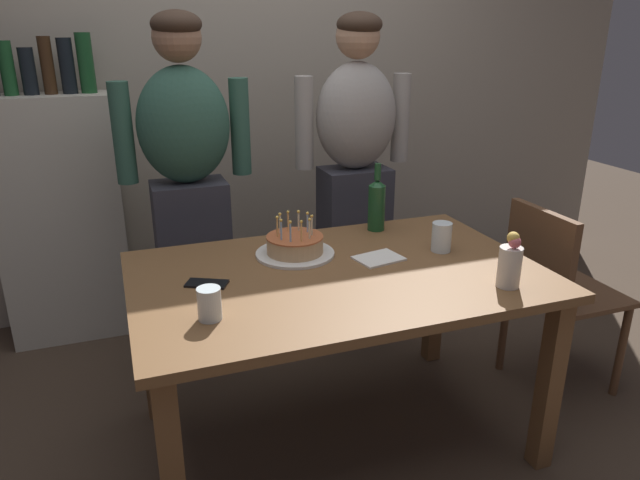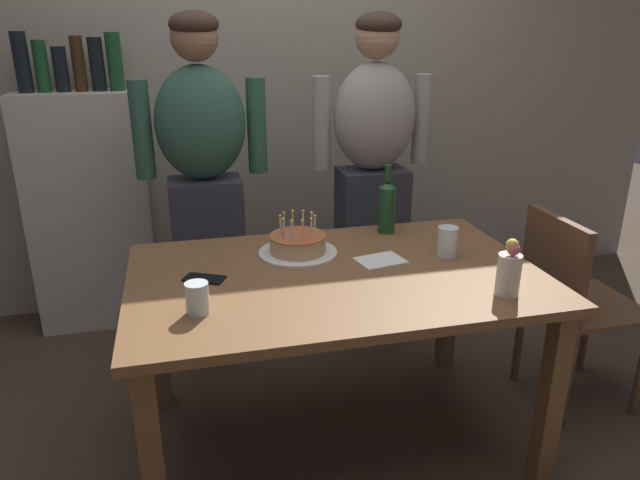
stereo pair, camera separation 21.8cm
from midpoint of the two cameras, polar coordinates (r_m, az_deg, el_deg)
ground_plane at (r=2.54m, az=-1.02°, el=-18.72°), size 10.00×10.00×0.00m
back_wall at (r=3.49m, az=-9.77°, el=15.06°), size 5.20×0.10×2.60m
dining_table at (r=2.19m, az=-1.12°, el=-5.50°), size 1.50×0.96×0.74m
birthday_cake at (r=2.30m, az=-5.18°, el=-0.67°), size 0.31×0.31×0.17m
water_glass_near at (r=1.85m, az=-14.14°, el=-6.15°), size 0.07×0.07×0.10m
water_glass_far at (r=2.36m, az=9.25°, el=0.25°), size 0.08×0.08×0.12m
wine_bottle at (r=2.56m, az=3.15°, el=3.54°), size 0.08×0.08×0.30m
cell_phone at (r=2.10m, az=-13.96°, el=-4.22°), size 0.16×0.13×0.01m
napkin_stack at (r=2.26m, az=3.03°, el=-1.86°), size 0.20×0.16×0.01m
flower_vase at (r=2.07m, az=15.29°, el=-2.26°), size 0.08×0.08×0.20m
person_man_bearded at (r=2.79m, az=-14.91°, el=4.54°), size 0.61×0.27×1.66m
person_woman_cardigan at (r=2.97m, az=1.33°, el=6.15°), size 0.61×0.27×1.66m
dining_chair at (r=2.74m, az=19.77°, el=-4.18°), size 0.42×0.42×0.87m
shelf_cabinet at (r=3.35m, az=-25.71°, el=2.08°), size 0.61×0.30×1.57m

